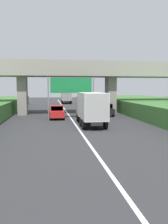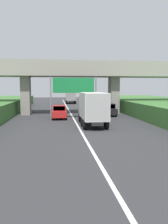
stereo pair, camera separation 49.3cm
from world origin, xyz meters
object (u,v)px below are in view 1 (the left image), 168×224
(overhead_highway_sign, at_px, (71,88))
(truck_silver, at_px, (90,107))
(car_black, at_px, (105,110))
(car_red, at_px, (57,112))
(truck_white, at_px, (66,96))

(overhead_highway_sign, relative_size, truck_silver, 0.81)
(overhead_highway_sign, bearing_deg, truck_silver, -74.39)
(truck_silver, bearing_deg, car_black, 66.15)
(car_red, bearing_deg, truck_silver, -60.17)
(overhead_highway_sign, xyz_separation_m, truck_white, (1.47, 29.99, -1.97))
(car_red, bearing_deg, truck_white, 83.64)
(truck_silver, bearing_deg, truck_white, 90.06)
(car_black, bearing_deg, overhead_highway_sign, -151.42)
(overhead_highway_sign, distance_m, truck_silver, 5.94)
(truck_silver, distance_m, car_black, 9.01)
(truck_white, height_order, car_black, truck_white)
(overhead_highway_sign, relative_size, car_red, 1.43)
(overhead_highway_sign, height_order, truck_silver, overhead_highway_sign)
(truck_white, relative_size, car_red, 1.78)
(truck_white, relative_size, car_black, 1.78)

